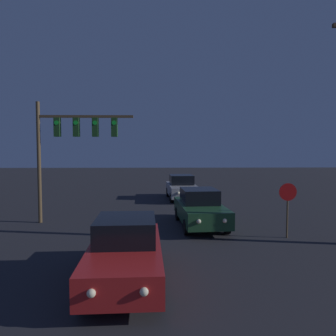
{
  "coord_description": "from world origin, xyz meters",
  "views": [
    {
      "loc": [
        -0.28,
        -0.84,
        3.57
      ],
      "look_at": [
        0.0,
        11.32,
        2.84
      ],
      "focal_mm": 35.0,
      "sensor_mm": 36.0,
      "label": 1
    }
  ],
  "objects_px": {
    "car_mid": "(200,208)",
    "traffic_signal_mast": "(69,138)",
    "car_near": "(125,251)",
    "car_far": "(182,187)",
    "stop_sign": "(288,200)"
  },
  "relations": [
    {
      "from": "car_near",
      "to": "stop_sign",
      "type": "height_order",
      "value": "stop_sign"
    },
    {
      "from": "car_mid",
      "to": "car_far",
      "type": "distance_m",
      "value": 8.06
    },
    {
      "from": "car_far",
      "to": "traffic_signal_mast",
      "type": "xyz_separation_m",
      "value": [
        -5.83,
        -7.16,
        3.23
      ]
    },
    {
      "from": "car_far",
      "to": "stop_sign",
      "type": "height_order",
      "value": "stop_sign"
    },
    {
      "from": "car_near",
      "to": "car_far",
      "type": "bearing_deg",
      "value": -102.13
    },
    {
      "from": "car_mid",
      "to": "stop_sign",
      "type": "bearing_deg",
      "value": 143.21
    },
    {
      "from": "car_near",
      "to": "traffic_signal_mast",
      "type": "distance_m",
      "value": 8.52
    },
    {
      "from": "car_mid",
      "to": "stop_sign",
      "type": "xyz_separation_m",
      "value": [
        3.24,
        -2.07,
        0.7
      ]
    },
    {
      "from": "car_near",
      "to": "car_far",
      "type": "relative_size",
      "value": 1.0
    },
    {
      "from": "car_mid",
      "to": "traffic_signal_mast",
      "type": "xyz_separation_m",
      "value": [
        -6.15,
        0.89,
        3.23
      ]
    },
    {
      "from": "traffic_signal_mast",
      "to": "stop_sign",
      "type": "relative_size",
      "value": 2.63
    },
    {
      "from": "stop_sign",
      "to": "car_near",
      "type": "bearing_deg",
      "value": -145.25
    },
    {
      "from": "car_near",
      "to": "car_far",
      "type": "xyz_separation_m",
      "value": [
        2.43,
        14.28,
        0.0
      ]
    },
    {
      "from": "car_near",
      "to": "car_mid",
      "type": "bearing_deg",
      "value": -116.33
    },
    {
      "from": "car_mid",
      "to": "traffic_signal_mast",
      "type": "height_order",
      "value": "traffic_signal_mast"
    }
  ]
}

